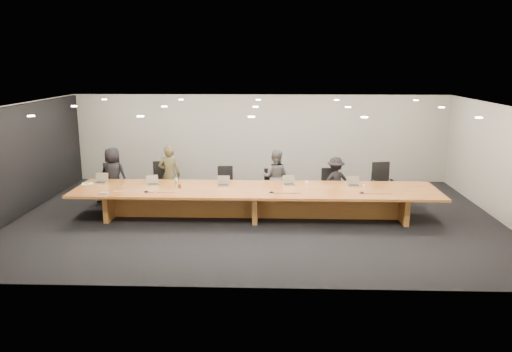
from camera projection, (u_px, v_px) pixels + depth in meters
The scene contains 29 objects.
ground at pixel (256, 217), 12.54m from camera, with size 12.00×12.00×0.00m, color black.
back_wall at pixel (260, 138), 16.12m from camera, with size 12.00×0.02×2.80m, color beige.
left_wall_panel at pixel (18, 162), 12.43m from camera, with size 0.08×7.84×2.74m, color black.
conference_table at pixel (256, 197), 12.42m from camera, with size 9.00×1.80×0.75m.
chair_far_left at pixel (109, 183), 13.86m from camera, with size 0.54×0.54×1.07m, color black, non-canonical shape.
chair_left at pixel (163, 182), 13.71m from camera, with size 0.59×0.59×1.16m, color black, non-canonical shape.
chair_mid_left at pixel (226, 185), 13.76m from camera, with size 0.52×0.52×1.02m, color black, non-canonical shape.
chair_mid_right at pixel (272, 187), 13.56m from camera, with size 0.51×0.51×0.99m, color black, non-canonical shape.
chair_right at pixel (329, 187), 13.50m from camera, with size 0.52×0.52×1.02m, color black, non-canonical shape.
chair_far_right at pixel (383, 184), 13.55m from camera, with size 0.59×0.59×1.17m, color black, non-canonical shape.
person_a at pixel (113, 175), 13.66m from camera, with size 0.76×0.50×1.56m, color black.
person_b at pixel (169, 175), 13.53m from camera, with size 0.60×0.39×1.64m, color #3A361F.
person_c at pixel (276, 177), 13.58m from camera, with size 0.73×0.57×1.50m, color #4C4C4E.
person_d at pixel (335, 181), 13.47m from camera, with size 0.86×0.49×1.33m, color black.
laptop_a at pixel (100, 178), 12.89m from camera, with size 0.33×0.24×0.26m, color #C4B996, non-canonical shape.
laptop_b at pixel (153, 180), 12.74m from camera, with size 0.30×0.22×0.24m, color tan, non-canonical shape.
laptop_c at pixel (223, 181), 12.64m from camera, with size 0.31×0.23×0.25m, color tan, non-canonical shape.
laptop_d at pixel (289, 180), 12.71m from camera, with size 0.30×0.22×0.24m, color tan, non-canonical shape.
laptop_e at pixel (354, 181), 12.60m from camera, with size 0.31×0.23×0.24m, color tan, non-canonical shape.
water_bottle at pixel (176, 182), 12.53m from camera, with size 0.07×0.07×0.22m, color #A8B8B2.
amber_mug at pixel (180, 186), 12.42m from camera, with size 0.07×0.07×0.09m, color maroon.
paper_cup_near at pixel (307, 183), 12.73m from camera, with size 0.07×0.07×0.09m, color white.
paper_cup_far at pixel (364, 186), 12.44m from camera, with size 0.07×0.07×0.08m, color silver.
notepad at pixel (87, 184), 12.83m from camera, with size 0.26×0.21×0.02m, color white.
lime_gadget at pixel (87, 183), 12.81m from camera, with size 0.14×0.08×0.02m, color #53C735.
av_box at pixel (104, 193), 11.88m from camera, with size 0.21×0.16×0.03m, color #BBBBC1.
mic_left at pixel (146, 191), 12.04m from camera, with size 0.13×0.13×0.03m, color black.
mic_center at pixel (271, 192), 11.98m from camera, with size 0.13×0.13×0.03m, color black.
mic_right at pixel (362, 193), 11.92m from camera, with size 0.13×0.13×0.03m, color black.
Camera 1 is at (0.43, -11.97, 3.83)m, focal length 35.00 mm.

